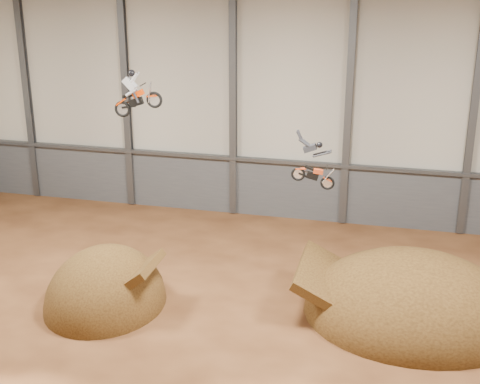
# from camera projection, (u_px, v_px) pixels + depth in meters

# --- Properties ---
(floor) EXTENTS (40.00, 40.00, 0.00)m
(floor) POSITION_uv_depth(u_px,v_px,m) (224.00, 351.00, 26.87)
(floor) COLOR #482613
(floor) RESTS_ON ground
(back_wall) EXTENTS (40.00, 0.10, 14.00)m
(back_wall) POSITION_uv_depth(u_px,v_px,m) (290.00, 103.00, 38.25)
(back_wall) COLOR beige
(back_wall) RESTS_ON ground
(lower_band_back) EXTENTS (39.80, 0.18, 3.50)m
(lower_band_back) POSITION_uv_depth(u_px,v_px,m) (288.00, 190.00, 39.92)
(lower_band_back) COLOR #4D4F54
(lower_band_back) RESTS_ON ground
(steel_rail) EXTENTS (39.80, 0.35, 0.20)m
(steel_rail) POSITION_uv_depth(u_px,v_px,m) (288.00, 162.00, 39.18)
(steel_rail) COLOR #47494F
(steel_rail) RESTS_ON lower_band_back
(steel_column_0) EXTENTS (0.40, 0.36, 13.90)m
(steel_column_0) POSITION_uv_depth(u_px,v_px,m) (27.00, 91.00, 41.78)
(steel_column_0) COLOR #47494F
(steel_column_0) RESTS_ON ground
(steel_column_1) EXTENTS (0.40, 0.36, 13.90)m
(steel_column_1) POSITION_uv_depth(u_px,v_px,m) (126.00, 96.00, 40.29)
(steel_column_1) COLOR #47494F
(steel_column_1) RESTS_ON ground
(steel_column_2) EXTENTS (0.40, 0.36, 13.90)m
(steel_column_2) POSITION_uv_depth(u_px,v_px,m) (233.00, 101.00, 38.81)
(steel_column_2) COLOR #47494F
(steel_column_2) RESTS_ON ground
(steel_column_3) EXTENTS (0.40, 0.36, 13.90)m
(steel_column_3) POSITION_uv_depth(u_px,v_px,m) (349.00, 107.00, 37.32)
(steel_column_3) COLOR #47494F
(steel_column_3) RESTS_ON ground
(steel_column_4) EXTENTS (0.40, 0.36, 13.90)m
(steel_column_4) POSITION_uv_depth(u_px,v_px,m) (474.00, 113.00, 35.83)
(steel_column_4) COLOR #47494F
(steel_column_4) RESTS_ON ground
(takeoff_ramp) EXTENTS (5.37, 6.20, 5.37)m
(takeoff_ramp) POSITION_uv_depth(u_px,v_px,m) (106.00, 304.00, 30.46)
(takeoff_ramp) COLOR #36210D
(takeoff_ramp) RESTS_ON ground
(landing_ramp) EXTENTS (9.50, 8.40, 5.48)m
(landing_ramp) POSITION_uv_depth(u_px,v_px,m) (411.00, 315.00, 29.53)
(landing_ramp) COLOR #36210D
(landing_ramp) RESTS_ON ground
(fmx_rider_a) EXTENTS (2.95, 1.05, 2.76)m
(fmx_rider_a) POSITION_uv_depth(u_px,v_px,m) (140.00, 89.00, 30.43)
(fmx_rider_a) COLOR #CA3403
(fmx_rider_b) EXTENTS (3.05, 0.89, 2.75)m
(fmx_rider_b) POSITION_uv_depth(u_px,v_px,m) (312.00, 161.00, 28.61)
(fmx_rider_b) COLOR #C33D18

